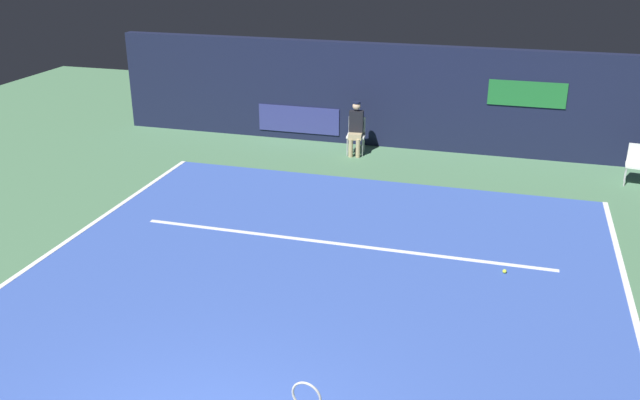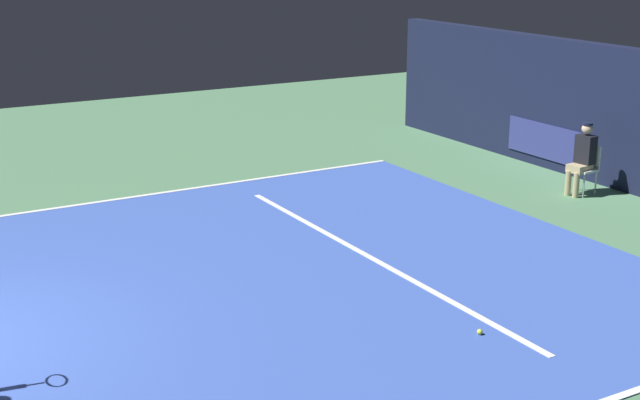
{
  "view_description": "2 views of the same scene",
  "coord_description": "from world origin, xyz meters",
  "views": [
    {
      "loc": [
        2.74,
        -4.7,
        5.35
      ],
      "look_at": [
        -0.22,
        5.62,
        1.03
      ],
      "focal_mm": 38.72,
      "sensor_mm": 36.0,
      "label": 1
    },
    {
      "loc": [
        10.42,
        -0.73,
        4.57
      ],
      "look_at": [
        0.08,
        5.23,
        1.04
      ],
      "focal_mm": 50.74,
      "sensor_mm": 36.0,
      "label": 2
    }
  ],
  "objects": [
    {
      "name": "line_judge_on_chair",
      "position": [
        -0.92,
        11.29,
        0.69
      ],
      "size": [
        0.48,
        0.56,
        1.32
      ],
      "color": "white",
      "rests_on": "ground"
    },
    {
      "name": "line_service",
      "position": [
        0.0,
        6.12,
        0.01
      ],
      "size": [
        7.51,
        0.1,
        0.01
      ],
      "primitive_type": "cube",
      "color": "white",
      "rests_on": "court_surface"
    },
    {
      "name": "court_surface",
      "position": [
        0.0,
        4.27,
        0.01
      ],
      "size": [
        9.63,
        10.55,
        0.01
      ],
      "primitive_type": "cube",
      "color": "#3856B2",
      "rests_on": "ground"
    },
    {
      "name": "ground_plane",
      "position": [
        0.0,
        4.27,
        0.0
      ],
      "size": [
        29.73,
        29.73,
        0.0
      ],
      "primitive_type": "plane",
      "color": "#4C7A56"
    },
    {
      "name": "tennis_ball",
      "position": [
        2.88,
        5.8,
        0.05
      ],
      "size": [
        0.07,
        0.07,
        0.07
      ],
      "primitive_type": "sphere",
      "color": "#CCE033",
      "rests_on": "court_surface"
    },
    {
      "name": "line_sideline_right",
      "position": [
        -4.77,
        4.27,
        0.01
      ],
      "size": [
        0.1,
        10.55,
        0.01
      ],
      "primitive_type": "cube",
      "color": "white",
      "rests_on": "court_surface"
    }
  ]
}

